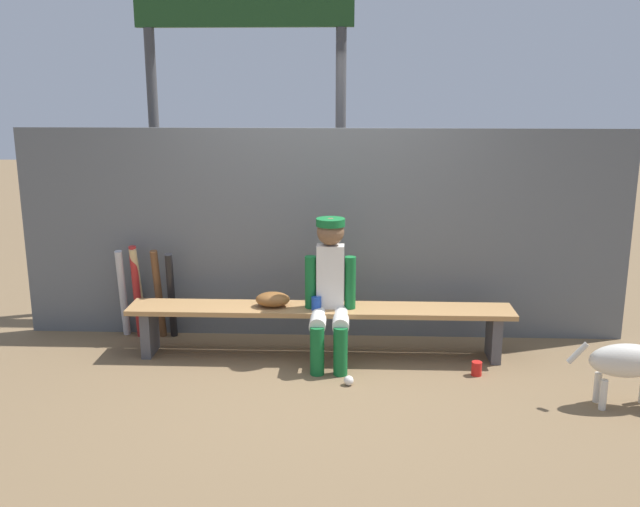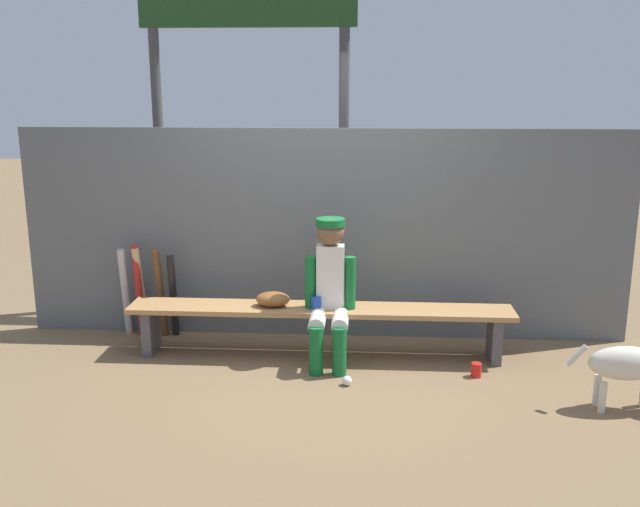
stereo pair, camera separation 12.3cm
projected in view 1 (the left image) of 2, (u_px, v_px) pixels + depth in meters
ground_plane at (320, 356)px, 5.82m from camera, size 30.00×30.00×0.00m
chainlink_fence at (322, 235)px, 6.10m from camera, size 5.29×0.03×1.84m
dugout_bench at (320, 316)px, 5.74m from camera, size 3.14×0.36×0.42m
player_seated at (330, 287)px, 5.57m from camera, size 0.41×0.55×1.16m
baseball_glove at (273, 299)px, 5.72m from camera, size 0.28×0.20×0.12m
bat_aluminum_black at (171, 296)px, 6.10m from camera, size 0.10×0.25×0.80m
bat_wood_dark at (159, 294)px, 6.13m from camera, size 0.09×0.19×0.82m
bat_wood_natural at (139, 291)px, 6.19m from camera, size 0.07×0.25×0.83m
bat_aluminum_red at (137, 292)px, 6.14m from camera, size 0.07×0.14×0.84m
bat_aluminum_silver at (123, 293)px, 6.16m from camera, size 0.09×0.21×0.81m
baseball at (349, 380)px, 5.24m from camera, size 0.07×0.07×0.07m
cup_on_ground at (477, 369)px, 5.42m from camera, size 0.08×0.08×0.11m
cup_on_bench at (316, 303)px, 5.63m from camera, size 0.08×0.08×0.11m
scoreboard at (251, 37)px, 6.53m from camera, size 2.32×0.27×3.71m
dog at (635, 361)px, 4.83m from camera, size 0.84×0.20×0.49m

